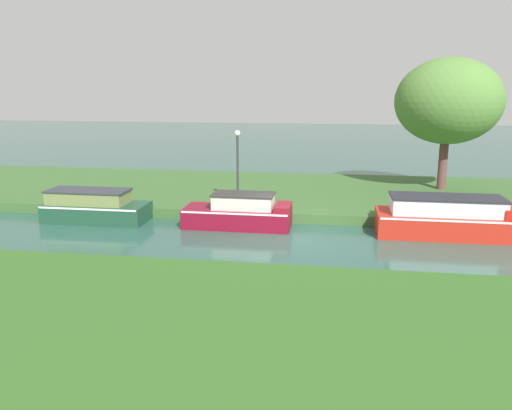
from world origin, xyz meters
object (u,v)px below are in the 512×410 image
red_narrowboat (454,218)px  maroon_cruiser (240,213)px  willow_tree_left (448,101)px  mooring_post_far (264,203)px  forest_barge (95,207)px  lamp_post (238,159)px  mooring_post_near (446,206)px

red_narrowboat → maroon_cruiser: size_ratio=1.32×
willow_tree_left → mooring_post_far: 10.62m
willow_tree_left → mooring_post_far: willow_tree_left is taller
forest_barge → willow_tree_left: bearing=25.0°
willow_tree_left → maroon_cruiser: bearing=-141.8°
red_narrowboat → forest_barge: bearing=-180.0°
lamp_post → mooring_post_near: 8.59m
maroon_cruiser → lamp_post: (-0.47, 2.03, 1.83)m
forest_barge → mooring_post_far: (6.83, 1.36, 0.11)m
mooring_post_near → willow_tree_left: bearing=80.7°
red_narrowboat → maroon_cruiser: 8.00m
forest_barge → mooring_post_near: size_ratio=4.86×
lamp_post → mooring_post_far: 2.21m
red_narrowboat → lamp_post: (-8.47, 2.03, 1.72)m
forest_barge → mooring_post_far: bearing=11.3°
willow_tree_left → mooring_post_far: (-8.08, -5.60, -4.00)m
maroon_cruiser → mooring_post_near: maroon_cruiser is taller
lamp_post → mooring_post_near: size_ratio=3.73×
maroon_cruiser → mooring_post_far: (0.78, 1.36, 0.12)m
forest_barge → willow_tree_left: 16.96m
mooring_post_far → willow_tree_left: bearing=34.7°
lamp_post → mooring_post_near: (8.42, -0.67, -1.56)m
red_narrowboat → mooring_post_near: 1.37m
forest_barge → lamp_post: (5.58, 2.03, 1.81)m
willow_tree_left → lamp_post: size_ratio=1.99×
maroon_cruiser → mooring_post_far: bearing=60.3°
willow_tree_left → mooring_post_near: (-0.91, -5.60, -3.86)m
forest_barge → maroon_cruiser: (6.05, 0.00, -0.01)m
red_narrowboat → mooring_post_far: red_narrowboat is taller
mooring_post_near → mooring_post_far: mooring_post_near is taller
red_narrowboat → willow_tree_left: (0.86, 6.96, 4.03)m
lamp_post → red_narrowboat: bearing=-13.5°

